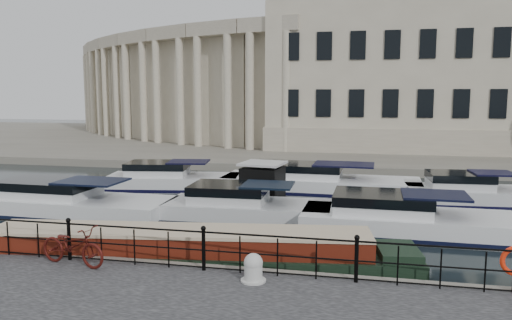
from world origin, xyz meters
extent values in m
plane|color=black|center=(0.00, 0.00, 0.00)|extent=(160.00, 160.00, 0.00)
cube|color=#6B665B|center=(0.00, 39.00, 0.28)|extent=(120.00, 42.00, 0.55)
cylinder|color=black|center=(-4.00, -2.25, 1.10)|extent=(0.10, 0.10, 1.10)
sphere|color=black|center=(-4.00, -2.25, 1.70)|extent=(0.14, 0.14, 0.14)
cylinder|color=black|center=(0.00, -2.25, 1.10)|extent=(0.10, 0.10, 1.10)
sphere|color=black|center=(0.00, -2.25, 1.70)|extent=(0.14, 0.14, 0.14)
cylinder|color=black|center=(4.00, -2.25, 1.10)|extent=(0.10, 0.10, 1.10)
sphere|color=black|center=(4.00, -2.25, 1.70)|extent=(0.14, 0.14, 0.14)
cylinder|color=black|center=(0.00, -2.25, 1.60)|extent=(24.00, 0.05, 0.05)
cylinder|color=black|center=(0.00, -2.25, 1.10)|extent=(24.00, 0.04, 0.04)
cylinder|color=black|center=(0.00, -2.25, 0.63)|extent=(24.00, 0.04, 0.04)
cube|color=#ADA38C|center=(6.00, 33.00, 7.55)|extent=(20.00, 14.00, 14.00)
cube|color=#9E937F|center=(6.00, 33.00, 1.55)|extent=(20.30, 14.30, 2.00)
cube|color=#ADA38C|center=(-3.33, 29.02, 6.05)|extent=(5.73, 4.06, 11.00)
cube|color=#9E937F|center=(-3.76, 27.07, 10.95)|extent=(5.62, 2.73, 1.20)
cylinder|color=#ADA38C|center=(-2.28, 26.16, 5.45)|extent=(0.70, 0.70, 9.80)
cylinder|color=#ADA38C|center=(-5.49, 26.87, 5.45)|extent=(0.70, 0.70, 9.80)
cube|color=#ADA38C|center=(-8.29, 30.44, 6.05)|extent=(5.90, 4.56, 11.00)
cube|color=#9E937F|center=(-8.95, 28.56, 10.95)|extent=(5.62, 3.30, 1.20)
cylinder|color=#ADA38C|center=(-7.59, 27.47, 5.45)|extent=(0.70, 0.70, 9.80)
cylinder|color=#ADA38C|center=(-10.69, 28.56, 5.45)|extent=(0.70, 0.70, 9.80)
cube|color=#ADA38C|center=(-13.04, 32.44, 6.05)|extent=(5.99, 4.99, 11.00)
cube|color=#9E937F|center=(-13.92, 30.65, 10.95)|extent=(5.55, 3.83, 1.20)
cylinder|color=#ADA38C|center=(-12.70, 29.41, 5.45)|extent=(0.70, 0.70, 9.80)
cylinder|color=#ADA38C|center=(-15.65, 30.87, 5.45)|extent=(0.70, 0.70, 9.80)
cube|color=#ADA38C|center=(-17.52, 35.00, 6.05)|extent=(5.99, 5.36, 11.00)
cube|color=#9E937F|center=(-18.61, 33.33, 10.95)|extent=(5.40, 4.29, 1.20)
cylinder|color=#ADA38C|center=(-17.55, 31.95, 5.45)|extent=(0.70, 0.70, 9.80)
cylinder|color=#ADA38C|center=(-20.30, 33.75, 5.45)|extent=(0.70, 0.70, 9.80)
cube|color=#ADA38C|center=(-21.66, 38.07, 6.05)|extent=(5.91, 5.64, 11.00)
cube|color=#9E937F|center=(-22.94, 36.54, 10.95)|extent=(5.16, 4.70, 1.20)
cylinder|color=#ADA38C|center=(-22.05, 35.05, 5.45)|extent=(0.70, 0.70, 9.80)
cylinder|color=#ADA38C|center=(-24.57, 37.16, 5.45)|extent=(0.70, 0.70, 9.80)
cube|color=#ADA38C|center=(-25.40, 41.62, 6.05)|extent=(5.74, 5.85, 11.00)
cube|color=#9E937F|center=(-26.86, 40.25, 10.95)|extent=(4.86, 5.04, 1.20)
cylinder|color=#ADA38C|center=(-26.15, 38.67, 5.45)|extent=(0.70, 0.70, 9.80)
cylinder|color=#ADA38C|center=(-28.40, 41.06, 5.45)|extent=(0.70, 0.70, 9.80)
cube|color=#ADA38C|center=(-28.69, 45.59, 6.05)|extent=(5.49, 5.97, 11.00)
cube|color=#9E937F|center=(-30.30, 44.41, 10.95)|extent=(4.48, 5.30, 1.20)
cylinder|color=#ADA38C|center=(-29.79, 42.75, 5.45)|extent=(0.70, 0.70, 9.80)
cylinder|color=#ADA38C|center=(-31.73, 45.40, 5.45)|extent=(0.70, 0.70, 9.80)
cube|color=#ADA38C|center=(-31.48, 49.93, 6.05)|extent=(5.16, 6.00, 11.00)
cube|color=#9E937F|center=(-33.23, 48.95, 10.95)|extent=(4.04, 5.49, 1.20)
cylinder|color=#ADA38C|center=(-32.92, 47.24, 5.45)|extent=(0.70, 0.70, 9.80)
cylinder|color=#ADA38C|center=(-34.53, 50.10, 5.45)|extent=(0.70, 0.70, 9.80)
cube|color=#ADA38C|center=(-33.74, 54.56, 6.05)|extent=(4.76, 5.95, 11.00)
cube|color=#9E937F|center=(-35.58, 53.80, 10.95)|extent=(3.54, 5.60, 1.20)
cylinder|color=#ADA38C|center=(-35.48, 52.07, 5.45)|extent=(0.70, 0.70, 9.80)
cylinder|color=#ADA38C|center=(-36.74, 55.10, 5.45)|extent=(0.70, 0.70, 9.80)
imported|color=#45100C|center=(-3.64, -2.65, 1.11)|extent=(2.25, 1.16, 1.12)
cylinder|color=#BBBCB7|center=(1.47, -2.75, 0.79)|extent=(0.46, 0.46, 0.48)
sphere|color=#BBBCB7|center=(1.47, -2.75, 1.03)|extent=(0.48, 0.48, 0.48)
cylinder|color=#BBBCB7|center=(1.47, -2.75, 0.57)|extent=(0.64, 0.64, 0.05)
cube|color=black|center=(-1.29, -0.74, 0.10)|extent=(14.47, 3.87, 0.86)
cube|color=#56180C|center=(-1.29, -0.74, 0.75)|extent=(11.59, 3.19, 0.67)
cube|color=#C6B08F|center=(-1.29, -0.74, 1.15)|extent=(11.60, 3.25, 0.10)
cube|color=#6B665B|center=(-0.49, 7.96, 0.05)|extent=(2.86, 2.49, 0.22)
cube|color=black|center=(-0.49, 7.96, 1.10)|extent=(1.95, 1.95, 1.55)
cube|color=silver|center=(-0.49, 7.96, 2.05)|extent=(2.14, 2.14, 0.10)
cube|color=silver|center=(-8.33, 4.51, 0.20)|extent=(9.07, 3.21, 1.20)
cube|color=black|center=(-8.33, 4.51, 0.12)|extent=(9.16, 3.24, 0.18)
cube|color=silver|center=(-9.41, 4.54, 1.05)|extent=(4.11, 2.55, 0.90)
cube|color=black|center=(-7.25, 4.48, 1.55)|extent=(2.75, 2.16, 0.08)
cube|color=silver|center=(-0.53, 5.21, 0.20)|extent=(6.88, 2.91, 1.20)
cube|color=black|center=(-0.53, 5.21, 0.12)|extent=(6.94, 2.94, 0.18)
cube|color=silver|center=(-1.34, 5.18, 1.05)|extent=(3.12, 2.31, 0.90)
cube|color=black|center=(0.29, 5.23, 1.55)|extent=(2.10, 1.96, 0.08)
cube|color=white|center=(5.77, 4.55, 0.20)|extent=(7.89, 3.06, 1.20)
cube|color=black|center=(5.77, 4.55, 0.12)|extent=(7.96, 3.09, 0.18)
cube|color=white|center=(4.83, 4.56, 1.05)|extent=(3.57, 2.46, 0.90)
cube|color=black|center=(6.71, 4.53, 1.55)|extent=(2.39, 2.09, 0.08)
cube|color=silver|center=(-6.19, 11.14, 0.20)|extent=(7.51, 3.79, 1.20)
cube|color=black|center=(-6.19, 11.14, 0.12)|extent=(7.58, 3.83, 0.18)
cube|color=silver|center=(-7.04, 11.00, 1.05)|extent=(3.54, 2.69, 0.90)
cube|color=black|center=(-5.34, 11.27, 1.55)|extent=(2.42, 2.20, 0.08)
cube|color=white|center=(1.82, 12.09, 0.20)|extent=(10.54, 3.43, 1.20)
cube|color=black|center=(1.82, 12.09, 0.12)|extent=(10.64, 3.47, 0.18)
cube|color=white|center=(0.56, 12.13, 1.05)|extent=(4.78, 2.69, 0.90)
cube|color=black|center=(3.07, 12.05, 1.55)|extent=(3.20, 2.27, 0.08)
cube|color=silver|center=(9.33, 10.53, 0.20)|extent=(6.36, 3.02, 1.20)
cube|color=black|center=(9.33, 10.53, 0.12)|extent=(6.42, 3.05, 0.18)
cube|color=silver|center=(8.58, 10.49, 1.05)|extent=(2.92, 2.32, 0.90)
cube|color=black|center=(10.07, 10.58, 1.55)|extent=(1.98, 1.95, 0.08)
camera|label=1|loc=(4.12, -14.52, 5.22)|focal=35.00mm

